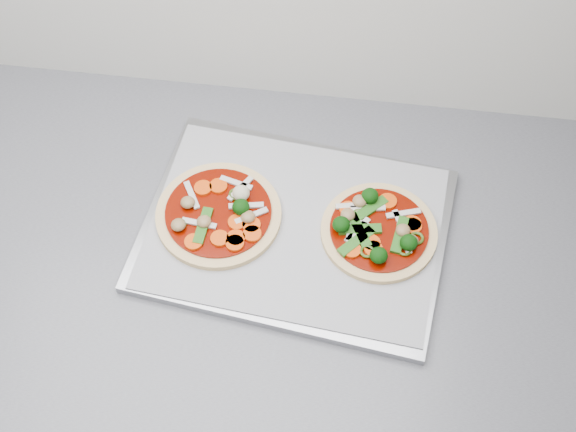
# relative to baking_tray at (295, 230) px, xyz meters

# --- Properties ---
(base_cabinet) EXTENTS (3.60, 0.60, 0.86)m
(base_cabinet) POSITION_rel_baking_tray_xyz_m (0.12, -0.04, -0.48)
(base_cabinet) COLOR #AFAFAD
(base_cabinet) RESTS_ON ground
(countertop) EXTENTS (3.60, 0.60, 0.04)m
(countertop) POSITION_rel_baking_tray_xyz_m (0.12, -0.04, -0.03)
(countertop) COLOR slate
(countertop) RESTS_ON base_cabinet
(baking_tray) EXTENTS (0.44, 0.35, 0.01)m
(baking_tray) POSITION_rel_baking_tray_xyz_m (0.00, 0.00, 0.00)
(baking_tray) COLOR gray
(baking_tray) RESTS_ON countertop
(parchment) EXTENTS (0.41, 0.32, 0.00)m
(parchment) POSITION_rel_baking_tray_xyz_m (0.00, 0.00, 0.01)
(parchment) COLOR #A3A2A8
(parchment) RESTS_ON baking_tray
(pizza_left) EXTENTS (0.20, 0.20, 0.03)m
(pizza_left) POSITION_rel_baking_tray_xyz_m (-0.10, 0.00, 0.02)
(pizza_left) COLOR tan
(pizza_left) RESTS_ON parchment
(pizza_right) EXTENTS (0.17, 0.17, 0.03)m
(pizza_right) POSITION_rel_baking_tray_xyz_m (0.11, 0.00, 0.02)
(pizza_right) COLOR tan
(pizza_right) RESTS_ON parchment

